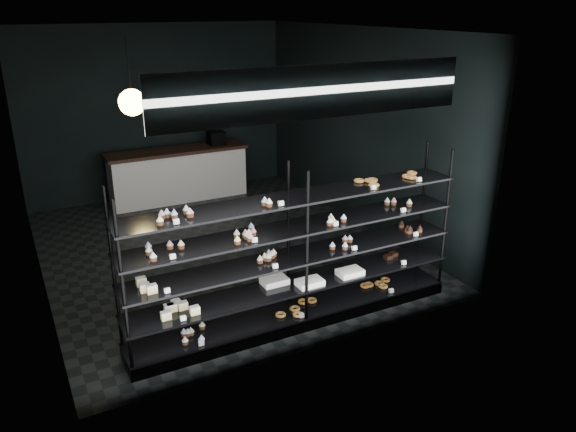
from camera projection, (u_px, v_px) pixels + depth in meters
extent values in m
cube|color=black|center=(218.00, 247.00, 8.64)|extent=(5.00, 6.00, 0.01)
cube|color=black|center=(208.00, 29.00, 7.50)|extent=(5.00, 6.00, 0.01)
cube|color=black|center=(157.00, 112.00, 10.55)|extent=(5.00, 0.01, 3.20)
cube|color=black|center=(320.00, 210.00, 5.58)|extent=(5.00, 0.01, 3.20)
cube|color=black|center=(24.00, 168.00, 6.99)|extent=(0.01, 6.00, 3.20)
cube|color=black|center=(358.00, 129.00, 9.15)|extent=(0.01, 6.00, 3.20)
cube|color=black|center=(297.00, 317.00, 6.61)|extent=(4.00, 0.50, 0.12)
cylinder|color=black|center=(124.00, 293.00, 5.24)|extent=(0.04, 0.04, 1.85)
cylinder|color=black|center=(114.00, 274.00, 5.61)|extent=(0.04, 0.04, 1.85)
cylinder|color=black|center=(307.00, 253.00, 6.10)|extent=(0.04, 0.04, 1.85)
cylinder|color=black|center=(288.00, 239.00, 6.46)|extent=(0.04, 0.04, 1.85)
cylinder|color=black|center=(445.00, 222.00, 6.95)|extent=(0.04, 0.04, 1.85)
cylinder|color=black|center=(422.00, 211.00, 7.31)|extent=(0.04, 0.04, 1.85)
cube|color=black|center=(297.00, 311.00, 6.57)|extent=(4.00, 0.50, 0.03)
cube|color=black|center=(297.00, 284.00, 6.45)|extent=(4.00, 0.50, 0.02)
cube|color=black|center=(297.00, 256.00, 6.33)|extent=(4.00, 0.50, 0.02)
cube|color=black|center=(297.00, 228.00, 6.20)|extent=(4.00, 0.50, 0.02)
cube|color=black|center=(298.00, 198.00, 6.08)|extent=(4.00, 0.50, 0.02)
cube|color=white|center=(178.00, 221.00, 5.31)|extent=(0.06, 0.04, 0.06)
cube|color=white|center=(277.00, 204.00, 5.77)|extent=(0.06, 0.04, 0.06)
cube|color=white|center=(373.00, 188.00, 6.29)|extent=(0.05, 0.04, 0.06)
cube|color=white|center=(421.00, 179.00, 6.59)|extent=(0.06, 0.04, 0.06)
cube|color=white|center=(170.00, 257.00, 5.39)|extent=(0.06, 0.04, 0.06)
cube|color=white|center=(251.00, 241.00, 5.76)|extent=(0.05, 0.04, 0.06)
cube|color=white|center=(337.00, 224.00, 6.21)|extent=(0.06, 0.04, 0.06)
cube|color=white|center=(405.00, 210.00, 6.62)|extent=(0.06, 0.04, 0.06)
cube|color=white|center=(168.00, 291.00, 5.50)|extent=(0.06, 0.04, 0.06)
cube|color=white|center=(275.00, 266.00, 6.01)|extent=(0.06, 0.04, 0.06)
cube|color=white|center=(352.00, 249.00, 6.43)|extent=(0.05, 0.04, 0.06)
cube|color=white|center=(416.00, 234.00, 6.84)|extent=(0.06, 0.04, 0.06)
cube|color=white|center=(183.00, 318.00, 5.68)|extent=(0.06, 0.04, 0.06)
cube|color=white|center=(407.00, 262.00, 6.91)|extent=(0.06, 0.04, 0.06)
cube|color=white|center=(198.00, 344.00, 5.86)|extent=(0.06, 0.04, 0.06)
cube|color=white|center=(305.00, 315.00, 6.41)|extent=(0.05, 0.04, 0.06)
cube|color=white|center=(391.00, 291.00, 6.95)|extent=(0.06, 0.04, 0.06)
cube|color=#0E1546|center=(318.00, 92.00, 5.24)|extent=(3.20, 0.04, 0.45)
cube|color=white|center=(319.00, 92.00, 5.22)|extent=(3.30, 0.02, 0.50)
cylinder|color=black|center=(128.00, 63.00, 6.32)|extent=(0.01, 0.01, 0.58)
sphere|color=#FFD059|center=(132.00, 102.00, 6.48)|extent=(0.31, 0.31, 0.31)
cube|color=beige|center=(178.00, 176.00, 10.62)|extent=(2.52, 0.60, 0.92)
cube|color=black|center=(177.00, 151.00, 10.44)|extent=(2.62, 0.65, 0.06)
cube|color=black|center=(216.00, 138.00, 10.73)|extent=(0.30, 0.30, 0.25)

